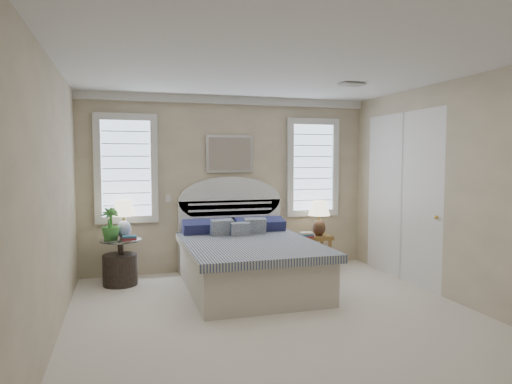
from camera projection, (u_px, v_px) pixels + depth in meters
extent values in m
cube|color=beige|center=(283.00, 323.00, 4.84)|extent=(4.50, 5.00, 0.01)
cube|color=silver|center=(284.00, 65.00, 4.65)|extent=(4.50, 5.00, 0.01)
cube|color=tan|center=(229.00, 184.00, 7.14)|extent=(4.50, 0.02, 2.70)
cube|color=tan|center=(49.00, 202.00, 4.11)|extent=(0.02, 5.00, 2.70)
cube|color=tan|center=(463.00, 192.00, 5.38)|extent=(0.02, 5.00, 2.70)
cube|color=silver|center=(230.00, 100.00, 7.01)|extent=(4.50, 0.08, 0.12)
cube|color=#B2B2B2|center=(352.00, 84.00, 5.75)|extent=(0.30, 0.20, 0.02)
cube|color=silver|center=(168.00, 198.00, 6.87)|extent=(0.08, 0.01, 0.12)
cube|color=silver|center=(126.00, 169.00, 6.66)|extent=(0.90, 0.06, 1.60)
cube|color=silver|center=(312.00, 167.00, 7.50)|extent=(0.90, 0.06, 1.60)
cube|color=silver|center=(230.00, 154.00, 7.06)|extent=(0.74, 0.04, 0.58)
cube|color=silver|center=(401.00, 197.00, 6.53)|extent=(0.02, 1.80, 2.40)
cube|color=beige|center=(249.00, 269.00, 6.10)|extent=(1.60, 2.10, 0.55)
cube|color=navy|center=(250.00, 246.00, 6.03)|extent=(1.72, 2.15, 0.10)
cube|color=white|center=(230.00, 235.00, 7.14)|extent=(1.62, 0.08, 1.10)
cube|color=navy|center=(208.00, 227.00, 6.74)|extent=(0.75, 0.31, 0.23)
cube|color=navy|center=(260.00, 225.00, 6.97)|extent=(0.75, 0.31, 0.23)
cube|color=navy|center=(222.00, 231.00, 6.57)|extent=(0.33, 0.20, 0.34)
cube|color=navy|center=(255.00, 229.00, 6.71)|extent=(0.33, 0.20, 0.34)
cube|color=navy|center=(240.00, 232.00, 6.54)|extent=(0.28, 0.14, 0.29)
cylinder|color=black|center=(121.00, 283.00, 6.34)|extent=(0.32, 0.32, 0.03)
cylinder|color=black|center=(121.00, 263.00, 6.32)|extent=(0.08, 0.08, 0.60)
cylinder|color=silver|center=(121.00, 240.00, 6.29)|extent=(0.56, 0.56, 0.02)
cube|color=brown|center=(314.00, 237.00, 7.23)|extent=(0.50, 0.40, 0.06)
cube|color=brown|center=(314.00, 257.00, 7.25)|extent=(0.44, 0.34, 0.03)
cube|color=brown|center=(306.00, 256.00, 7.05)|extent=(0.04, 0.04, 0.47)
cube|color=brown|center=(299.00, 253.00, 7.34)|extent=(0.04, 0.04, 0.47)
cube|color=brown|center=(330.00, 255.00, 7.16)|extent=(0.04, 0.04, 0.47)
cube|color=brown|center=(322.00, 251.00, 7.45)|extent=(0.04, 0.04, 0.47)
cylinder|color=black|center=(120.00, 270.00, 6.29)|extent=(0.59, 0.59, 0.42)
cylinder|color=silver|center=(124.00, 237.00, 6.43)|extent=(0.14, 0.14, 0.03)
ellipsoid|color=silver|center=(124.00, 229.00, 6.42)|extent=(0.25, 0.25, 0.25)
cylinder|color=gold|center=(124.00, 218.00, 6.41)|extent=(0.03, 0.03, 0.09)
cylinder|color=black|center=(319.00, 235.00, 7.21)|extent=(0.14, 0.14, 0.03)
ellipsoid|color=black|center=(319.00, 228.00, 7.20)|extent=(0.25, 0.25, 0.26)
cylinder|color=gold|center=(319.00, 218.00, 7.19)|extent=(0.03, 0.03, 0.10)
imported|color=#2A6930|center=(110.00, 224.00, 6.25)|extent=(0.28, 0.28, 0.44)
cube|color=maroon|center=(129.00, 239.00, 6.28)|extent=(0.20, 0.15, 0.03)
cube|color=#275776|center=(129.00, 237.00, 6.28)|extent=(0.19, 0.14, 0.03)
cube|color=maroon|center=(306.00, 237.00, 7.03)|extent=(0.21, 0.16, 0.03)
cube|color=#275776|center=(306.00, 235.00, 7.03)|extent=(0.20, 0.15, 0.03)
cube|color=beige|center=(306.00, 233.00, 7.02)|extent=(0.19, 0.14, 0.03)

